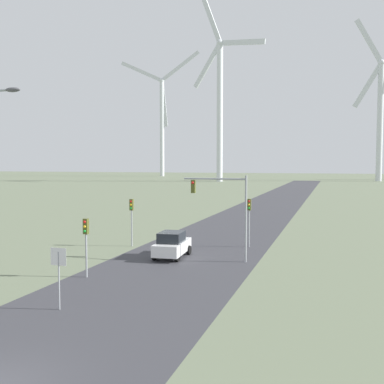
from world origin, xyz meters
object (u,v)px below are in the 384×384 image
at_px(traffic_light_post_near_left, 86,234).
at_px(traffic_light_mast_overhead, 224,200).
at_px(car_approaching, 172,245).
at_px(stop_sign_near, 59,266).
at_px(wind_turbine_far_left, 162,117).
at_px(wind_turbine_center, 380,109).
at_px(traffic_light_post_mid_left, 132,212).
at_px(wind_turbine_left, 220,98).
at_px(traffic_light_post_near_right, 249,212).

bearing_deg(traffic_light_post_near_left, traffic_light_mast_overhead, 45.87).
xyz_separation_m(traffic_light_post_near_left, car_approaching, (2.86, 6.75, -1.62)).
relative_size(stop_sign_near, wind_turbine_far_left, 0.04).
bearing_deg(car_approaching, traffic_light_mast_overhead, 0.56).
relative_size(traffic_light_mast_overhead, wind_turbine_center, 0.10).
height_order(stop_sign_near, traffic_light_post_mid_left, traffic_light_post_mid_left).
distance_m(wind_turbine_far_left, wind_turbine_center, 108.52).
relative_size(traffic_light_post_near_left, wind_turbine_center, 0.06).
height_order(wind_turbine_far_left, wind_turbine_left, wind_turbine_left).
distance_m(traffic_light_post_mid_left, car_approaching, 5.81).
bearing_deg(stop_sign_near, car_approaching, 85.50).
xyz_separation_m(traffic_light_post_near_left, traffic_light_mast_overhead, (6.59, 6.79, 1.64)).
bearing_deg(stop_sign_near, traffic_light_mast_overhead, 69.11).
xyz_separation_m(stop_sign_near, car_approaching, (0.97, 12.27, -1.08)).
relative_size(stop_sign_near, traffic_light_mast_overhead, 0.49).
distance_m(traffic_light_post_near_left, wind_turbine_far_left, 210.90).
bearing_deg(wind_turbine_far_left, traffic_light_mast_overhead, -67.47).
height_order(stop_sign_near, wind_turbine_far_left, wind_turbine_far_left).
bearing_deg(traffic_light_post_mid_left, wind_turbine_far_left, 110.66).
xyz_separation_m(traffic_light_post_near_left, wind_turbine_center, (29.67, 158.42, 24.44)).
bearing_deg(traffic_light_post_mid_left, wind_turbine_center, 78.07).
xyz_separation_m(traffic_light_post_near_right, wind_turbine_center, (22.33, 146.12, 24.16)).
height_order(traffic_light_mast_overhead, car_approaching, traffic_light_mast_overhead).
distance_m(traffic_light_post_near_left, traffic_light_post_mid_left, 9.97).
bearing_deg(traffic_light_post_near_left, traffic_light_post_mid_left, 99.89).
height_order(traffic_light_post_near_right, traffic_light_mast_overhead, traffic_light_mast_overhead).
height_order(wind_turbine_far_left, wind_turbine_center, wind_turbine_far_left).
xyz_separation_m(wind_turbine_left, wind_turbine_center, (56.16, 20.66, -3.40)).
bearing_deg(wind_turbine_left, wind_turbine_center, 20.19).
relative_size(traffic_light_post_mid_left, traffic_light_mast_overhead, 0.65).
height_order(traffic_light_post_near_right, wind_turbine_left, wind_turbine_left).
relative_size(traffic_light_post_mid_left, car_approaching, 0.90).
distance_m(traffic_light_mast_overhead, wind_turbine_left, 137.60).
xyz_separation_m(traffic_light_post_near_right, traffic_light_mast_overhead, (-0.76, -5.51, 1.36)).
bearing_deg(wind_turbine_center, traffic_light_mast_overhead, -98.66).
relative_size(wind_turbine_left, wind_turbine_center, 1.12).
bearing_deg(stop_sign_near, traffic_light_post_near_right, 72.98).
height_order(traffic_light_mast_overhead, wind_turbine_left, wind_turbine_left).
bearing_deg(traffic_light_post_near_right, traffic_light_post_near_left, -120.85).
distance_m(traffic_light_post_near_right, car_approaching, 7.38).
bearing_deg(stop_sign_near, wind_turbine_left, 101.20).
relative_size(car_approaching, wind_turbine_left, 0.06).
distance_m(stop_sign_near, wind_turbine_center, 168.14).
xyz_separation_m(car_approaching, wind_turbine_far_left, (-74.84, 189.45, 29.95)).
xyz_separation_m(traffic_light_post_near_left, traffic_light_post_mid_left, (-1.71, 9.82, 0.25)).
height_order(traffic_light_post_mid_left, wind_turbine_center, wind_turbine_center).
height_order(traffic_light_post_near_left, wind_turbine_left, wind_turbine_left).
distance_m(traffic_light_post_near_right, wind_turbine_center, 149.78).
distance_m(traffic_light_mast_overhead, wind_turbine_center, 155.06).
height_order(traffic_light_post_near_left, car_approaching, traffic_light_post_near_left).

